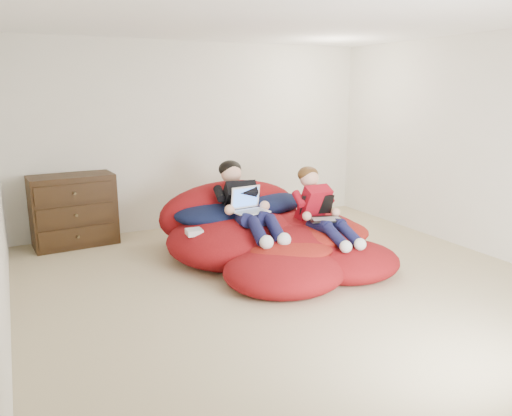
{
  "coord_description": "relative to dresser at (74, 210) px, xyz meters",
  "views": [
    {
      "loc": [
        -2.35,
        -4.04,
        1.88
      ],
      "look_at": [
        -0.17,
        0.38,
        0.7
      ],
      "focal_mm": 35.0,
      "sensor_mm": 36.0,
      "label": 1
    }
  ],
  "objects": [
    {
      "name": "laptop_white",
      "position": [
        1.65,
        -1.51,
        0.21
      ],
      "size": [
        0.39,
        0.34,
        0.26
      ],
      "color": "white",
      "rests_on": "older_boy"
    },
    {
      "name": "laptop_black",
      "position": [
        2.35,
        -1.88,
        0.13
      ],
      "size": [
        0.42,
        0.46,
        0.25
      ],
      "color": "black",
      "rests_on": "younger_boy"
    },
    {
      "name": "power_adapter",
      "position": [
        1.02,
        -1.5,
        -0.02
      ],
      "size": [
        0.17,
        0.17,
        0.06
      ],
      "primitive_type": "cube",
      "rotation": [
        0.0,
        0.0,
        -0.08
      ],
      "color": "white",
      "rests_on": "beanbag_pile"
    },
    {
      "name": "dresser",
      "position": [
        0.0,
        0.0,
        0.0
      ],
      "size": [
        1.01,
        0.58,
        0.87
      ],
      "color": "#321F0D",
      "rests_on": "ground"
    },
    {
      "name": "younger_boy",
      "position": [
        2.35,
        -1.84,
        0.2
      ],
      "size": [
        0.33,
        1.04,
        0.74
      ],
      "color": "#B30F20",
      "rests_on": "beanbag_pile"
    },
    {
      "name": "cream_pillow",
      "position": [
        1.42,
        -0.71,
        0.18
      ],
      "size": [
        0.39,
        0.25,
        0.25
      ],
      "primitive_type": "ellipsoid",
      "color": "beige",
      "rests_on": "beanbag_pile"
    },
    {
      "name": "room_shell",
      "position": [
        1.74,
        -2.24,
        -0.22
      ],
      "size": [
        5.1,
        5.1,
        2.77
      ],
      "color": "#C2B28A",
      "rests_on": "ground"
    },
    {
      "name": "beanbag_pile",
      "position": [
        1.92,
        -1.5,
        -0.18
      ],
      "size": [
        2.32,
        2.39,
        0.88
      ],
      "color": "maroon",
      "rests_on": "ground"
    },
    {
      "name": "older_boy",
      "position": [
        1.65,
        -1.37,
        0.24
      ],
      "size": [
        0.41,
        1.32,
        0.73
      ],
      "color": "black",
      "rests_on": "beanbag_pile"
    }
  ]
}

